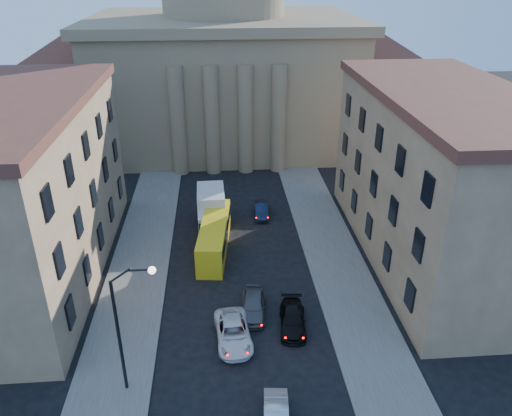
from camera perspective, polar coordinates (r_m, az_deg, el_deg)
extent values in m
cube|color=#5D5955|center=(41.25, -13.85, -9.31)|extent=(5.00, 60.00, 0.15)
cube|color=#5D5955|center=(41.82, 10.02, -8.34)|extent=(5.00, 60.00, 0.15)
cube|color=#857752|center=(72.79, -3.50, 14.03)|extent=(34.00, 26.00, 16.00)
cube|color=#857752|center=(71.45, -3.70, 20.62)|extent=(35.50, 27.50, 1.20)
cube|color=#857752|center=(74.06, -20.17, 10.71)|extent=(13.00, 13.00, 11.00)
cone|color=#553124|center=(72.58, -21.12, 16.38)|extent=(26.02, 26.02, 4.00)
cube|color=#857752|center=(74.84, 13.24, 11.77)|extent=(13.00, 13.00, 11.00)
cone|color=#553124|center=(73.38, 13.86, 17.43)|extent=(26.02, 26.02, 4.00)
cylinder|color=#857752|center=(60.54, -8.91, 9.71)|extent=(1.80, 1.80, 13.00)
cylinder|color=#857752|center=(60.36, -5.07, 9.87)|extent=(1.80, 1.80, 13.00)
cylinder|color=#857752|center=(60.46, -1.22, 10.00)|extent=(1.80, 1.80, 13.00)
cylinder|color=#857752|center=(60.81, 2.61, 10.07)|extent=(1.80, 1.80, 13.00)
cube|color=tan|center=(43.55, -25.20, 1.31)|extent=(11.00, 26.00, 14.00)
cube|color=#553124|center=(41.30, -27.16, 10.50)|extent=(11.60, 26.60, 0.80)
cube|color=tan|center=(44.61, 20.16, 2.85)|extent=(11.00, 26.00, 14.00)
cube|color=#553124|center=(42.42, 21.71, 11.90)|extent=(11.60, 26.60, 0.80)
cylinder|color=black|center=(30.94, -15.36, -14.18)|extent=(0.20, 0.20, 8.00)
cylinder|color=black|center=(28.26, -15.31, -7.46)|extent=(1.30, 0.12, 0.96)
cylinder|color=black|center=(27.91, -13.35, -6.92)|extent=(1.30, 0.12, 0.12)
sphere|color=white|center=(27.83, -11.81, -6.98)|extent=(0.44, 0.44, 0.44)
imported|color=white|center=(35.41, -2.63, -14.01)|extent=(2.73, 5.23, 1.41)
imported|color=black|center=(36.63, 4.20, -12.56)|extent=(2.25, 4.64, 1.30)
imported|color=#4C4D51|center=(37.66, -0.32, -11.02)|extent=(2.28, 4.61, 1.51)
imported|color=#0D1932|center=(51.23, 0.64, -0.24)|extent=(1.58, 3.89, 1.26)
cube|color=yellow|center=(45.11, -4.78, -3.23)|extent=(3.20, 9.95, 2.76)
cube|color=black|center=(44.89, -4.80, -2.74)|extent=(3.20, 9.43, 0.98)
cylinder|color=black|center=(42.69, -6.39, -6.67)|extent=(0.36, 0.91, 0.89)
cylinder|color=black|center=(42.50, -3.99, -6.72)|extent=(0.36, 0.91, 0.89)
cylinder|color=black|center=(48.74, -5.37, -2.10)|extent=(0.36, 0.91, 0.89)
cylinder|color=black|center=(48.57, -3.29, -2.12)|extent=(0.36, 0.91, 0.89)
cube|color=silver|center=(47.10, -5.04, -1.97)|extent=(2.57, 2.68, 2.62)
cube|color=black|center=(45.84, -5.02, -2.35)|extent=(2.41, 0.18, 1.20)
cube|color=silver|center=(49.45, -5.15, 0.27)|extent=(2.72, 4.65, 3.39)
cylinder|color=black|center=(47.12, -6.32, -3.15)|extent=(0.33, 0.99, 0.98)
cylinder|color=black|center=(47.13, -3.66, -3.03)|extent=(0.33, 0.99, 0.98)
cylinder|color=black|center=(50.97, -6.34, -0.73)|extent=(0.33, 0.99, 0.98)
cylinder|color=black|center=(50.98, -3.88, -0.62)|extent=(0.33, 0.99, 0.98)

